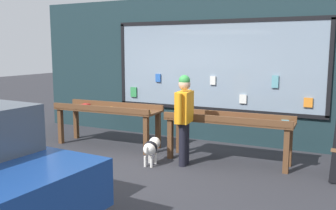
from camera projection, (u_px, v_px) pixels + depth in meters
ground_plane at (139, 166)px, 6.63m from camera, size 40.00×40.00×0.00m
shopfront_facade at (196, 69)px, 8.47m from camera, size 8.24×0.29×3.21m
display_table_left at (108, 112)px, 7.93m from camera, size 2.33×0.77×0.90m
display_table_right at (228, 124)px, 6.77m from camera, size 2.33×0.67×0.89m
person_browsing at (184, 114)px, 6.57m from camera, size 0.26×0.64×1.61m
small_dog at (151, 147)px, 6.68m from camera, size 0.29×0.59×0.46m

